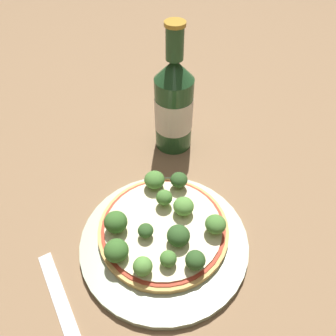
{
  "coord_description": "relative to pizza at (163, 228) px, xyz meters",
  "views": [
    {
      "loc": [
        -0.17,
        -0.21,
        0.44
      ],
      "look_at": [
        0.06,
        0.07,
        0.06
      ],
      "focal_mm": 35.0,
      "sensor_mm": 36.0,
      "label": 1
    }
  ],
  "objects": [
    {
      "name": "broccoli_floret_3",
      "position": [
        -0.03,
        0.0,
        0.02
      ],
      "size": [
        0.02,
        0.02,
        0.02
      ],
      "color": "#89A866",
      "rests_on": "pizza"
    },
    {
      "name": "broccoli_floret_1",
      "position": [
        0.05,
        -0.05,
        0.02
      ],
      "size": [
        0.03,
        0.03,
        0.03
      ],
      "color": "#89A866",
      "rests_on": "pizza"
    },
    {
      "name": "broccoli_floret_11",
      "position": [
        -0.08,
        0.0,
        0.02
      ],
      "size": [
        0.03,
        0.03,
        0.03
      ],
      "color": "#89A866",
      "rests_on": "pizza"
    },
    {
      "name": "broccoli_floret_2",
      "position": [
        -0.03,
        -0.05,
        0.02
      ],
      "size": [
        0.02,
        0.02,
        0.02
      ],
      "color": "#89A866",
      "rests_on": "pizza"
    },
    {
      "name": "ground_plane",
      "position": [
        0.0,
        -0.01,
        -0.02
      ],
      "size": [
        3.0,
        3.0,
        0.0
      ],
      "primitive_type": "plane",
      "color": "#846647"
    },
    {
      "name": "broccoli_floret_4",
      "position": [
        -0.06,
        0.04,
        0.02
      ],
      "size": [
        0.03,
        0.03,
        0.03
      ],
      "color": "#89A866",
      "rests_on": "pizza"
    },
    {
      "name": "broccoli_floret_7",
      "position": [
        0.0,
        -0.03,
        0.02
      ],
      "size": [
        0.03,
        0.03,
        0.03
      ],
      "color": "#89A866",
      "rests_on": "pizza"
    },
    {
      "name": "broccoli_floret_5",
      "position": [
        -0.01,
        -0.08,
        0.02
      ],
      "size": [
        0.03,
        0.03,
        0.03
      ],
      "color": "#89A866",
      "rests_on": "pizza"
    },
    {
      "name": "pizza",
      "position": [
        0.0,
        0.0,
        0.0
      ],
      "size": [
        0.19,
        0.19,
        0.01
      ],
      "color": "tan",
      "rests_on": "plate"
    },
    {
      "name": "broccoli_floret_0",
      "position": [
        0.04,
        -0.0,
        0.02
      ],
      "size": [
        0.03,
        0.03,
        0.03
      ],
      "color": "#89A866",
      "rests_on": "pizza"
    },
    {
      "name": "fork",
      "position": [
        -0.17,
        -0.01,
        -0.02
      ],
      "size": [
        0.05,
        0.18,
        0.0
      ],
      "rotation": [
        0.0,
        0.0,
        1.42
      ],
      "color": "silver",
      "rests_on": "ground_plane"
    },
    {
      "name": "broccoli_floret_9",
      "position": [
        0.07,
        0.04,
        0.02
      ],
      "size": [
        0.03,
        0.03,
        0.03
      ],
      "color": "#89A866",
      "rests_on": "pizza"
    },
    {
      "name": "plate",
      "position": [
        -0.01,
        -0.01,
        -0.01
      ],
      "size": [
        0.25,
        0.25,
        0.01
      ],
      "color": "#A3B293",
      "rests_on": "ground_plane"
    },
    {
      "name": "broccoli_floret_10",
      "position": [
        0.03,
        0.03,
        0.02
      ],
      "size": [
        0.03,
        0.03,
        0.03
      ],
      "color": "#89A866",
      "rests_on": "pizza"
    },
    {
      "name": "beer_bottle",
      "position": [
        0.15,
        0.15,
        0.07
      ],
      "size": [
        0.07,
        0.07,
        0.24
      ],
      "color": "#234C28",
      "rests_on": "ground_plane"
    },
    {
      "name": "broccoli_floret_8",
      "position": [
        -0.07,
        -0.04,
        0.02
      ],
      "size": [
        0.03,
        0.03,
        0.03
      ],
      "color": "#89A866",
      "rests_on": "pizza"
    },
    {
      "name": "broccoli_floret_6",
      "position": [
        0.04,
        0.07,
        0.02
      ],
      "size": [
        0.03,
        0.03,
        0.03
      ],
      "color": "#89A866",
      "rests_on": "pizza"
    }
  ]
}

